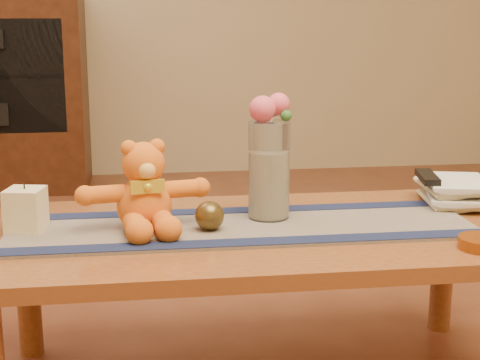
{
  "coord_description": "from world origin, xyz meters",
  "views": [
    {
      "loc": [
        -0.3,
        -1.8,
        1.0
      ],
      "look_at": [
        -0.05,
        0.0,
        0.58
      ],
      "focal_mm": 54.9,
      "sensor_mm": 36.0,
      "label": 1
    }
  ],
  "objects": [
    {
      "name": "persian_runner",
      "position": [
        -0.04,
        0.0,
        0.45
      ],
      "size": [
        1.2,
        0.35,
        0.01
      ],
      "primitive_type": "cube",
      "rotation": [
        0.0,
        0.0,
        -0.0
      ],
      "color": "#1E1742",
      "rests_on": "coffee_table_top"
    },
    {
      "name": "rose_left",
      "position": [
        0.02,
        0.06,
        0.75
      ],
      "size": [
        0.07,
        0.07,
        0.07
      ],
      "primitive_type": "sphere",
      "color": "#E3506C",
      "rests_on": "glass_vase"
    },
    {
      "name": "glass_vase",
      "position": [
        0.04,
        0.07,
        0.59
      ],
      "size": [
        0.11,
        0.11,
        0.26
      ],
      "primitive_type": "cylinder",
      "color": "silver",
      "rests_on": "persian_runner"
    },
    {
      "name": "runner_border_far",
      "position": [
        -0.04,
        0.15,
        0.46
      ],
      "size": [
        1.2,
        0.06,
        0.0
      ],
      "primitive_type": "cube",
      "rotation": [
        0.0,
        0.0,
        -0.0
      ],
      "color": "#141C3E",
      "rests_on": "persian_runner"
    },
    {
      "name": "book_top",
      "position": [
        0.52,
        0.17,
        0.52
      ],
      "size": [
        0.21,
        0.26,
        0.02
      ],
      "primitive_type": "imported",
      "rotation": [
        0.0,
        0.0,
        -0.24
      ],
      "color": "beige",
      "rests_on": "book_upper"
    },
    {
      "name": "table_leg_br",
      "position": [
        0.64,
        0.29,
        0.21
      ],
      "size": [
        0.07,
        0.07,
        0.41
      ],
      "primitive_type": "cylinder",
      "color": "brown",
      "rests_on": "floor"
    },
    {
      "name": "bronze_ball",
      "position": [
        -0.13,
        -0.02,
        0.5
      ],
      "size": [
        0.09,
        0.09,
        0.07
      ],
      "primitive_type": "sphere",
      "rotation": [
        0.0,
        0.0,
        0.28
      ],
      "color": "#4E3B1A",
      "rests_on": "persian_runner"
    },
    {
      "name": "rose_right",
      "position": [
        0.06,
        0.08,
        0.76
      ],
      "size": [
        0.06,
        0.06,
        0.06
      ],
      "primitive_type": "sphere",
      "color": "#E3506C",
      "rests_on": "glass_vase"
    },
    {
      "name": "book_bottom",
      "position": [
        0.52,
        0.17,
        0.46
      ],
      "size": [
        0.2,
        0.24,
        0.02
      ],
      "primitive_type": "imported",
      "rotation": [
        0.0,
        0.0,
        -0.14
      ],
      "color": "beige",
      "rests_on": "coffee_table_top"
    },
    {
      "name": "leaf_sprig",
      "position": [
        0.08,
        0.05,
        0.74
      ],
      "size": [
        0.03,
        0.03,
        0.03
      ],
      "primitive_type": "sphere",
      "color": "#33662D",
      "rests_on": "glass_vase"
    },
    {
      "name": "table_leg_bl",
      "position": [
        -0.64,
        0.29,
        0.21
      ],
      "size": [
        0.07,
        0.07,
        0.41
      ],
      "primitive_type": "cylinder",
      "color": "brown",
      "rests_on": "floor"
    },
    {
      "name": "candle_wick",
      "position": [
        -0.59,
        0.04,
        0.57
      ],
      "size": [
        0.0,
        0.0,
        0.01
      ],
      "primitive_type": "cylinder",
      "rotation": [
        0.0,
        0.0,
        -0.21
      ],
      "color": "black",
      "rests_on": "pillar_candle"
    },
    {
      "name": "book_upper",
      "position": [
        0.51,
        0.17,
        0.5
      ],
      "size": [
        0.18,
        0.24,
        0.02
      ],
      "primitive_type": "imported",
      "rotation": [
        0.0,
        0.0,
        -0.09
      ],
      "color": "beige",
      "rests_on": "book_lower"
    },
    {
      "name": "runner_border_near",
      "position": [
        -0.04,
        -0.14,
        0.46
      ],
      "size": [
        1.2,
        0.06,
        0.0
      ],
      "primitive_type": "cube",
      "rotation": [
        0.0,
        0.0,
        -0.0
      ],
      "color": "#141C3E",
      "rests_on": "persian_runner"
    },
    {
      "name": "coffee_table_top",
      "position": [
        0.0,
        0.0,
        0.43
      ],
      "size": [
        1.4,
        0.7,
        0.04
      ],
      "primitive_type": "cube",
      "color": "brown",
      "rests_on": "floor"
    },
    {
      "name": "potpourri_fill",
      "position": [
        0.04,
        0.07,
        0.55
      ],
      "size": [
        0.09,
        0.09,
        0.18
      ],
      "primitive_type": "cylinder",
      "color": "beige",
      "rests_on": "glass_vase"
    },
    {
      "name": "book_lower",
      "position": [
        0.52,
        0.16,
        0.48
      ],
      "size": [
        0.22,
        0.26,
        0.02
      ],
      "primitive_type": "imported",
      "rotation": [
        0.0,
        0.0,
        -0.28
      ],
      "color": "beige",
      "rests_on": "book_bottom"
    },
    {
      "name": "pillar_candle",
      "position": [
        -0.59,
        0.04,
        0.51
      ],
      "size": [
        0.11,
        0.11,
        0.11
      ],
      "primitive_type": "cube",
      "rotation": [
        0.0,
        0.0,
        -0.21
      ],
      "color": "beige",
      "rests_on": "persian_runner"
    },
    {
      "name": "tv_remote",
      "position": [
        0.52,
        0.16,
        0.54
      ],
      "size": [
        0.07,
        0.17,
        0.02
      ],
      "primitive_type": "cube",
      "rotation": [
        0.0,
        0.0,
        -0.19
      ],
      "color": "black",
      "rests_on": "book_top"
    },
    {
      "name": "blue_flower_back",
      "position": [
        0.05,
        0.11,
        0.75
      ],
      "size": [
        0.04,
        0.04,
        0.04
      ],
      "primitive_type": "sphere",
      "color": "#4A4AA2",
      "rests_on": "glass_vase"
    },
    {
      "name": "teddy_bear",
      "position": [
        -0.29,
        0.02,
        0.57
      ],
      "size": [
        0.36,
        0.31,
        0.22
      ],
      "primitive_type": null,
      "rotation": [
        0.0,
        0.0,
        0.17
      ],
      "color": "orange",
      "rests_on": "persian_runner"
    },
    {
      "name": "blue_flower_side",
      "position": [
        0.01,
        0.09,
        0.74
      ],
      "size": [
        0.04,
        0.04,
        0.04
      ],
      "primitive_type": "sphere",
      "color": "#4A4AA2",
      "rests_on": "glass_vase"
    }
  ]
}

